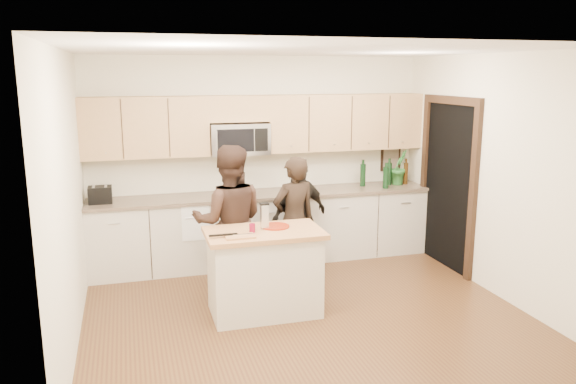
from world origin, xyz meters
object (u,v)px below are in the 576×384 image
object	(u,v)px
woman_left	(294,220)
woman_right	(299,216)
toaster	(100,195)
woman_center	(229,222)
island	(264,272)

from	to	relation	value
woman_left	woman_right	size ratio (longest dim) A/B	1.04
toaster	woman_right	world-z (taller)	woman_right
woman_center	island	bearing A→B (deg)	123.05
island	woman_left	world-z (taller)	woman_left
woman_left	woman_center	bearing A→B (deg)	-1.18
toaster	woman_center	size ratio (longest dim) A/B	0.16
toaster	woman_left	bearing A→B (deg)	-20.47
woman_left	woman_center	size ratio (longest dim) A/B	0.89
toaster	woman_right	size ratio (longest dim) A/B	0.19
woman_left	woman_center	xyz separation A→B (m)	(-0.81, -0.18, 0.09)
island	woman_left	distance (m)	1.00
toaster	woman_left	size ratio (longest dim) A/B	0.18
woman_left	woman_center	distance (m)	0.83
woman_right	island	bearing A→B (deg)	29.39
woman_center	woman_right	xyz separation A→B (m)	(0.96, 0.46, -0.12)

